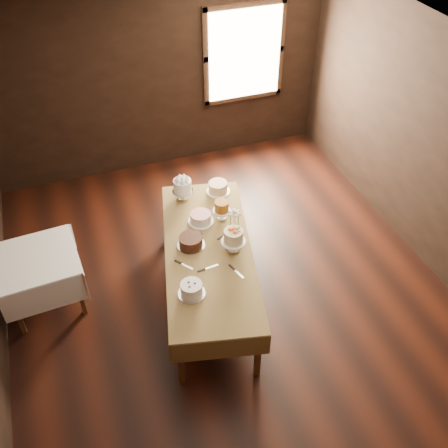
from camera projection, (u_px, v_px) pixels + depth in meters
floor at (230, 295)px, 6.03m from camera, size 5.00×6.00×0.01m
ceiling at (232, 70)px, 4.19m from camera, size 5.00×6.00×0.01m
wall_back at (158, 79)px, 7.24m from camera, size 5.00×0.02×2.80m
wall_right at (438, 156)px, 5.75m from camera, size 0.02×6.00×2.80m
window at (245, 54)px, 7.40m from camera, size 1.10×0.05×1.30m
display_table at (208, 253)px, 5.58m from camera, size 1.45×2.55×0.74m
side_table at (38, 263)px, 5.55m from camera, size 0.90×0.90×0.71m
cake_meringue at (183, 190)px, 6.15m from camera, size 0.26×0.26×0.28m
cake_speckled at (218, 188)px, 6.28m from camera, size 0.32×0.32×0.14m
cake_lattice at (201, 218)px, 5.86m from camera, size 0.30×0.30×0.11m
cake_caramel at (222, 211)px, 5.88m from camera, size 0.21×0.21×0.25m
cake_chocolate at (191, 242)px, 5.56m from camera, size 0.31×0.31×0.12m
cake_flowers at (233, 241)px, 5.48m from camera, size 0.27×0.27×0.28m
cake_swirl at (191, 289)px, 5.02m from camera, size 0.30×0.30×0.14m
cake_server_a at (212, 267)px, 5.35m from camera, size 0.24×0.05×0.01m
cake_server_b at (239, 274)px, 5.27m from camera, size 0.10×0.24×0.01m
cake_server_c at (202, 229)px, 5.79m from camera, size 0.13×0.23×0.01m
cake_server_d at (229, 233)px, 5.75m from camera, size 0.23×0.12×0.01m
cake_server_e at (187, 266)px, 5.35m from camera, size 0.16×0.21×0.01m
flower_vase at (234, 231)px, 5.67m from camera, size 0.17×0.17×0.15m
flower_bouquet at (234, 218)px, 5.54m from camera, size 0.14×0.14×0.20m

